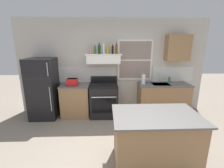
{
  "coord_description": "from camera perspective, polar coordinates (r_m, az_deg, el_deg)",
  "views": [
    {
      "loc": [
        -0.18,
        -2.3,
        2.01
      ],
      "look_at": [
        -0.05,
        1.2,
        1.1
      ],
      "focal_mm": 24.99,
      "sensor_mm": 36.0,
      "label": 1
    }
  ],
  "objects": [
    {
      "name": "bottle_champagne_gold_foil",
      "position": [
        4.28,
        -1.57,
        12.64
      ],
      "size": [
        0.08,
        0.08,
        0.29
      ],
      "color": "#B29333",
      "rests_on": "range_hood_shelf"
    },
    {
      "name": "range_hood_shelf",
      "position": [
        4.28,
        -3.1,
        9.36
      ],
      "size": [
        0.96,
        0.52,
        0.24
      ],
      "color": "white"
    },
    {
      "name": "toaster",
      "position": [
        4.34,
        -14.26,
        0.77
      ],
      "size": [
        0.3,
        0.2,
        0.19
      ],
      "color": "red",
      "rests_on": "counter_left_of_stove"
    },
    {
      "name": "dish_soap_bottle",
      "position": [
        4.78,
        20.19,
        1.45
      ],
      "size": [
        0.06,
        0.06,
        0.18
      ],
      "primitive_type": "cylinder",
      "color": "#268C3F",
      "rests_on": "counter_right_with_sink"
    },
    {
      "name": "bottle_balsamic_dark",
      "position": [
        4.24,
        0.22,
        12.43
      ],
      "size": [
        0.06,
        0.06,
        0.26
      ],
      "color": "black",
      "rests_on": "range_hood_shelf"
    },
    {
      "name": "counter_left_of_stove",
      "position": [
        4.57,
        -13.05,
        -5.73
      ],
      "size": [
        0.79,
        0.63,
        0.91
      ],
      "color": "#9E754C",
      "rests_on": "ground_plane"
    },
    {
      "name": "bottle_rose_pink",
      "position": [
        4.28,
        -7.88,
        12.41
      ],
      "size": [
        0.07,
        0.07,
        0.27
      ],
      "color": "#C67F84",
      "rests_on": "range_hood_shelf"
    },
    {
      "name": "upper_cabinet_right",
      "position": [
        4.78,
        22.9,
        12.13
      ],
      "size": [
        0.64,
        0.32,
        0.7
      ],
      "color": "#9E754C"
    },
    {
      "name": "bottle_dark_green_wine",
      "position": [
        4.22,
        -4.69,
        12.58
      ],
      "size": [
        0.07,
        0.07,
        0.29
      ],
      "color": "#143819",
      "rests_on": "range_hood_shelf"
    },
    {
      "name": "ground_plane",
      "position": [
        3.07,
        1.99,
        -26.47
      ],
      "size": [
        16.0,
        16.0,
        0.0
      ],
      "primitive_type": "plane",
      "color": "gray"
    },
    {
      "name": "bottle_amber_wine",
      "position": [
        4.22,
        1.63,
        12.68
      ],
      "size": [
        0.07,
        0.07,
        0.3
      ],
      "color": "brown",
      "rests_on": "range_hood_shelf"
    },
    {
      "name": "paper_towel_roll",
      "position": [
        4.44,
        11.45,
        1.7
      ],
      "size": [
        0.11,
        0.11,
        0.27
      ],
      "primitive_type": "cylinder",
      "color": "white",
      "rests_on": "counter_right_with_sink"
    },
    {
      "name": "refrigerator",
      "position": [
        4.64,
        -23.8,
        -1.54
      ],
      "size": [
        0.7,
        0.72,
        1.65
      ],
      "color": "black",
      "rests_on": "ground_plane"
    },
    {
      "name": "kitchen_island",
      "position": [
        2.87,
        15.27,
        -18.82
      ],
      "size": [
        1.4,
        0.9,
        0.91
      ],
      "color": "#9E754C",
      "rests_on": "ground_plane"
    },
    {
      "name": "sink_faucet",
      "position": [
        4.66,
        17.11,
        2.45
      ],
      "size": [
        0.03,
        0.17,
        0.28
      ],
      "color": "silver",
      "rests_on": "counter_right_with_sink"
    },
    {
      "name": "stove_range",
      "position": [
        4.45,
        -2.91,
        -5.8
      ],
      "size": [
        0.76,
        0.69,
        1.09
      ],
      "color": "black",
      "rests_on": "ground_plane"
    },
    {
      "name": "bottle_olive_oil_square",
      "position": [
        4.27,
        -6.27,
        12.26
      ],
      "size": [
        0.06,
        0.06,
        0.24
      ],
      "color": "#4C601E",
      "rests_on": "range_hood_shelf"
    },
    {
      "name": "counter_right_with_sink",
      "position": [
        4.77,
        18.05,
        -5.19
      ],
      "size": [
        1.43,
        0.63,
        0.91
      ],
      "color": "#9E754C",
      "rests_on": "ground_plane"
    },
    {
      "name": "back_wall",
      "position": [
        4.58,
        0.53,
        6.31
      ],
      "size": [
        5.4,
        0.11,
        2.7
      ],
      "color": "beige",
      "rests_on": "ground_plane"
    },
    {
      "name": "bottle_clear_tall",
      "position": [
        4.23,
        -3.09,
        12.75
      ],
      "size": [
        0.06,
        0.06,
        0.32
      ],
      "color": "silver",
      "rests_on": "range_hood_shelf"
    }
  ]
}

